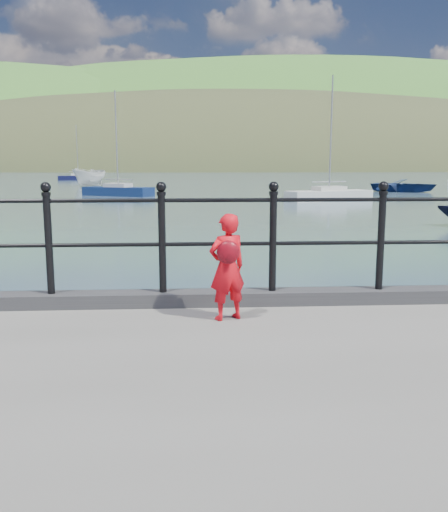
{
  "coord_description": "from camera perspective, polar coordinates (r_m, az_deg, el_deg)",
  "views": [
    {
      "loc": [
        -0.28,
        -5.94,
        2.53
      ],
      "look_at": [
        0.06,
        -0.2,
        1.55
      ],
      "focal_mm": 38.0,
      "sensor_mm": 36.0,
      "label": 1
    }
  ],
  "objects": [
    {
      "name": "ground",
      "position": [
        6.46,
        -0.69,
        -13.37
      ],
      "size": [
        600.0,
        600.0,
        0.0
      ],
      "primitive_type": "plane",
      "color": "#2D4251",
      "rests_on": "ground"
    },
    {
      "name": "kerb",
      "position": [
        5.98,
        -0.64,
        -4.42
      ],
      "size": [
        60.0,
        0.3,
        0.15
      ],
      "primitive_type": "cube",
      "color": "#28282B",
      "rests_on": "quay"
    },
    {
      "name": "railing",
      "position": [
        5.84,
        -0.65,
        2.73
      ],
      "size": [
        18.11,
        0.11,
        1.2
      ],
      "color": "black",
      "rests_on": "kerb"
    },
    {
      "name": "far_shore",
      "position": [
        249.64,
        5.48,
        3.9
      ],
      "size": [
        830.0,
        200.0,
        156.0
      ],
      "color": "#333A21",
      "rests_on": "ground"
    },
    {
      "name": "child",
      "position": [
        5.31,
        0.34,
        -1.1
      ],
      "size": [
        0.46,
        0.39,
        1.06
      ],
      "rotation": [
        0.0,
        0.0,
        3.56
      ],
      "color": "red",
      "rests_on": "quay"
    },
    {
      "name": "launch_blue",
      "position": [
        51.89,
        18.4,
        7.07
      ],
      "size": [
        6.98,
        6.6,
        1.18
      ],
      "primitive_type": "imported",
      "rotation": [
        0.0,
        0.0,
        0.95
      ],
      "color": "navy",
      "rests_on": "ground"
    },
    {
      "name": "launch_white",
      "position": [
        62.73,
        -13.97,
        8.04
      ],
      "size": [
        4.08,
        5.55,
        2.02
      ],
      "primitive_type": "imported",
      "rotation": [
        0.0,
        0.0,
        -0.46
      ],
      "color": "silver",
      "rests_on": "ground"
    },
    {
      "name": "sailboat_near",
      "position": [
        38.13,
        10.99,
        6.24
      ],
      "size": [
        6.39,
        3.84,
        8.52
      ],
      "rotation": [
        0.0,
        0.0,
        0.37
      ],
      "color": "silver",
      "rests_on": "ground"
    },
    {
      "name": "sailboat_port",
      "position": [
        43.95,
        -11.09,
        6.67
      ],
      "size": [
        5.88,
        4.22,
        8.29
      ],
      "rotation": [
        0.0,
        0.0,
        -0.48
      ],
      "color": "#122450",
      "rests_on": "ground"
    },
    {
      "name": "sailboat_left",
      "position": [
        86.8,
        -15.09,
        7.94
      ],
      "size": [
        6.21,
        2.88,
        8.51
      ],
      "rotation": [
        0.0,
        0.0,
        0.18
      ],
      "color": "black",
      "rests_on": "ground"
    }
  ]
}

